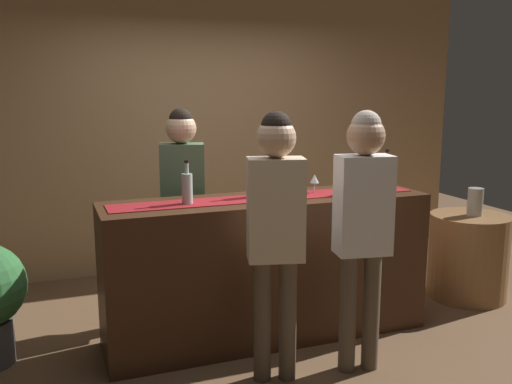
{
  "coord_description": "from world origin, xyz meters",
  "views": [
    {
      "loc": [
        -1.47,
        -3.66,
        1.83
      ],
      "look_at": [
        -0.09,
        0.0,
        1.1
      ],
      "focal_mm": 39.27,
      "sensor_mm": 36.0,
      "label": 1
    }
  ],
  "objects": [
    {
      "name": "wine_bottle_clear",
      "position": [
        -0.59,
        -0.01,
        1.16
      ],
      "size": [
        0.07,
        0.07,
        0.3
      ],
      "color": "#B2C6C1",
      "rests_on": "bar_counter"
    },
    {
      "name": "wine_glass_near_customer",
      "position": [
        0.4,
        0.05,
        1.15
      ],
      "size": [
        0.07,
        0.07,
        0.14
      ],
      "color": "silver",
      "rests_on": "bar_counter"
    },
    {
      "name": "customer_sipping",
      "position": [
        0.37,
        -0.69,
        1.05
      ],
      "size": [
        0.37,
        0.26,
        1.7
      ],
      "rotation": [
        0.0,
        0.0,
        -0.17
      ],
      "color": "brown",
      "rests_on": "ground"
    },
    {
      "name": "counter_runner_cloth",
      "position": [
        0.0,
        0.0,
        1.05
      ],
      "size": [
        2.26,
        0.28,
        0.01
      ],
      "primitive_type": "cube",
      "color": "maroon",
      "rests_on": "bar_counter"
    },
    {
      "name": "bar_counter",
      "position": [
        0.0,
        0.0,
        0.52
      ],
      "size": [
        2.38,
        0.6,
        1.05
      ],
      "primitive_type": "cube",
      "color": "#3D2314",
      "rests_on": "ground"
    },
    {
      "name": "vase_on_side_table",
      "position": [
        1.97,
        0.09,
        0.86
      ],
      "size": [
        0.13,
        0.13,
        0.24
      ],
      "primitive_type": "cylinder",
      "color": "#A8A399",
      "rests_on": "round_side_table"
    },
    {
      "name": "wine_glass_mid_counter",
      "position": [
        0.1,
        -0.01,
        1.15
      ],
      "size": [
        0.07,
        0.07,
        0.14
      ],
      "color": "silver",
      "rests_on": "bar_counter"
    },
    {
      "name": "wine_bottle_amber",
      "position": [
        1.04,
        0.08,
        1.16
      ],
      "size": [
        0.07,
        0.07,
        0.3
      ],
      "color": "brown",
      "rests_on": "bar_counter"
    },
    {
      "name": "back_wall",
      "position": [
        0.0,
        1.9,
        1.45
      ],
      "size": [
        6.0,
        0.12,
        2.9
      ],
      "primitive_type": "cube",
      "color": "tan",
      "rests_on": "ground"
    },
    {
      "name": "ground_plane",
      "position": [
        0.0,
        0.0,
        0.0
      ],
      "size": [
        10.0,
        10.0,
        0.0
      ],
      "primitive_type": "plane",
      "color": "brown"
    },
    {
      "name": "bartender",
      "position": [
        -0.49,
        0.58,
        1.03
      ],
      "size": [
        0.38,
        0.27,
        1.68
      ],
      "rotation": [
        0.0,
        0.0,
        2.91
      ],
      "color": "#26262B",
      "rests_on": "ground"
    },
    {
      "name": "wine_bottle_green",
      "position": [
        -0.06,
        0.05,
        1.16
      ],
      "size": [
        0.07,
        0.07,
        0.3
      ],
      "color": "#194723",
      "rests_on": "bar_counter"
    },
    {
      "name": "wine_glass_far_end",
      "position": [
        0.56,
        -0.11,
        1.15
      ],
      "size": [
        0.07,
        0.07,
        0.14
      ],
      "color": "silver",
      "rests_on": "bar_counter"
    },
    {
      "name": "customer_browsing",
      "position": [
        -0.19,
        -0.62,
        1.05
      ],
      "size": [
        0.38,
        0.28,
        1.7
      ],
      "rotation": [
        0.0,
        0.0,
        -0.26
      ],
      "color": "brown",
      "rests_on": "ground"
    },
    {
      "name": "round_side_table",
      "position": [
        1.95,
        0.11,
        0.37
      ],
      "size": [
        0.68,
        0.68,
        0.74
      ],
      "primitive_type": "cylinder",
      "color": "olive",
      "rests_on": "ground"
    }
  ]
}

